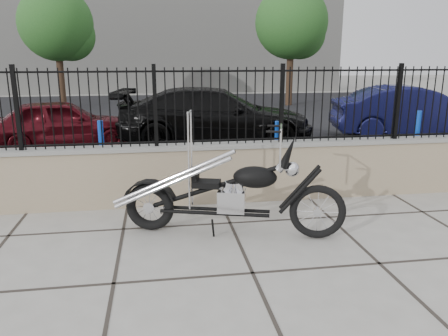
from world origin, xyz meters
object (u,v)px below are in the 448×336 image
at_px(car_black, 215,116).
at_px(car_blue, 413,112).
at_px(chopper_motorcycle, 228,174).
at_px(car_red, 62,123).

relative_size(car_black, car_blue, 1.15).
xyz_separation_m(chopper_motorcycle, car_black, (0.66, 6.09, -0.09)).
relative_size(car_red, car_black, 0.71).
bearing_deg(car_black, car_red, 94.18).
xyz_separation_m(car_red, car_blue, (9.74, -0.19, 0.12)).
distance_m(chopper_motorcycle, car_blue, 8.90).
bearing_deg(car_black, chopper_motorcycle, -178.33).
xyz_separation_m(car_red, car_black, (3.99, -0.26, 0.13)).
height_order(chopper_motorcycle, car_black, chopper_motorcycle).
relative_size(car_red, car_blue, 0.81).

